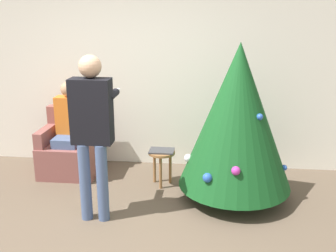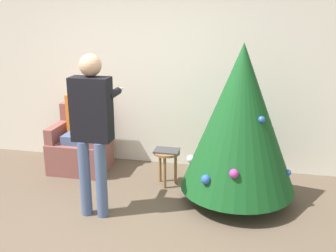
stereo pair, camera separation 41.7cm
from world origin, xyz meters
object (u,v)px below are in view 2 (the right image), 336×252
armchair (82,147)px  person_standing (92,122)px  person_seated (79,122)px  side_stool (167,158)px  christmas_tree (240,119)px

armchair → person_standing: size_ratio=0.51×
armchair → person_standing: (0.68, -1.14, 0.73)m
armchair → person_seated: (0.00, -0.02, 0.36)m
person_standing → side_stool: 1.26m
person_seated → person_standing: person_standing is taller
person_seated → side_stool: person_seated is taller
person_seated → side_stool: size_ratio=2.78×
christmas_tree → armchair: 2.33m
person_seated → person_standing: size_ratio=0.72×
side_stool → person_standing: bearing=-124.5°
person_standing → side_stool: bearing=55.5°
armchair → person_standing: bearing=-59.2°
person_seated → armchair: bearing=90.0°
person_standing → christmas_tree: bearing=22.3°
armchair → side_stool: (1.27, -0.27, 0.04)m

